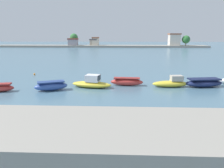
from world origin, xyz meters
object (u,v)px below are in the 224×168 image
Objects in this scene: moored_boat_1 at (0,88)px; moored_boat_5 at (171,83)px; mooring_buoy_0 at (34,74)px; moored_boat_2 at (51,86)px; moored_boat_6 at (204,83)px; moored_boat_4 at (127,82)px; moored_boat_3 at (92,83)px.

moored_boat_5 is at bearing -1.91° from moored_boat_1.
moored_boat_2 is at bearing -58.65° from mooring_buoy_0.
moored_boat_6 is (4.48, 0.23, 0.01)m from moored_boat_5.
moored_boat_2 is at bearing -2.77° from moored_boat_1.
moored_boat_2 is 0.96× the size of moored_boat_4.
moored_boat_6 is at bearing -15.97° from mooring_buoy_0.
moored_boat_2 is at bearing -158.85° from moored_boat_4.
moored_boat_6 is (15.31, 1.07, -0.05)m from moored_boat_3.
moored_boat_6 is 27.82m from mooring_buoy_0.
moored_boat_1 is at bearing -162.61° from moored_boat_4.
moored_boat_4 is at bearing -24.38° from mooring_buoy_0.
moored_boat_5 reaches higher than moored_boat_1.
moored_boat_4 reaches higher than mooring_buoy_0.
moored_boat_2 is 0.80× the size of moored_boat_6.
moored_boat_2 is 13.91× the size of mooring_buoy_0.
mooring_buoy_0 is at bearing 158.65° from moored_boat_4.
moored_boat_1 is 0.72× the size of moored_boat_5.
moored_boat_5 reaches higher than moored_boat_6.
mooring_buoy_0 is (-26.74, 7.65, -0.40)m from moored_boat_6.
moored_boat_4 is 0.92× the size of moored_boat_5.
moored_boat_1 is at bearing -89.34° from mooring_buoy_0.
mooring_buoy_0 is (-6.41, 10.53, -0.41)m from moored_boat_2.
moored_boat_5 is 23.61m from mooring_buoy_0.
moored_boat_5 is at bearing -13.24° from moored_boat_2.
moored_boat_4 is (9.77, 3.20, -0.04)m from moored_boat_2.
moored_boat_5 is 4.49m from moored_boat_6.
moored_boat_4 is at bearing 169.35° from moored_boat_6.
moored_boat_6 is at bearing -14.67° from moored_boat_2.
moored_boat_3 reaches higher than moored_boat_5.
moored_boat_1 is at bearing -175.99° from moored_boat_5.
moored_boat_1 is 11.41× the size of mooring_buoy_0.
moored_boat_3 reaches higher than moored_boat_4.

